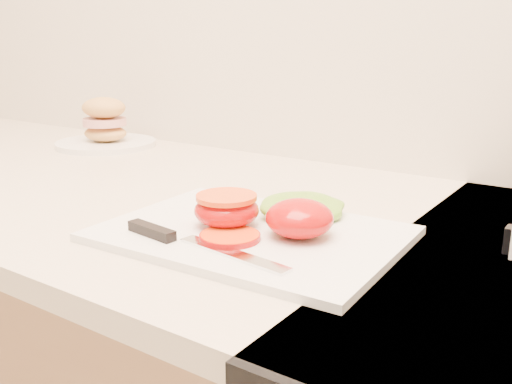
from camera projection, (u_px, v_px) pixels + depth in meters
The scene contains 7 objects.
cutting_board at pixel (251, 234), 0.68m from camera, with size 0.35×0.25×0.01m, color silver.
tomato_half_dome at pixel (300, 218), 0.66m from camera, with size 0.08×0.08×0.04m, color #B3120B.
tomato_half_cut at pixel (227, 209), 0.69m from camera, with size 0.08×0.08×0.04m.
tomato_slice_0 at pixel (230, 237), 0.65m from camera, with size 0.07×0.07×0.01m, color orange.
lettuce_leaf_0 at pixel (303, 208), 0.73m from camera, with size 0.11×0.08×0.02m, color #7EAA2D.
knife at pixel (182, 239), 0.64m from camera, with size 0.23×0.04×0.01m.
sandwich_plate at pixel (105, 129), 1.25m from camera, with size 0.22×0.22×0.11m.
Camera 1 is at (0.40, 1.04, 1.16)m, focal length 40.00 mm.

